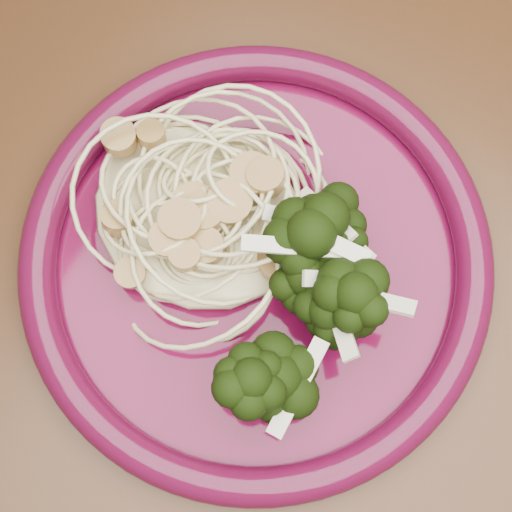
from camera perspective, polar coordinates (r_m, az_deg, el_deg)
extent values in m
plane|color=brown|center=(1.24, 4.87, -8.57)|extent=(3.50, 3.50, 0.00)
cube|color=#472814|center=(0.52, 11.43, 0.70)|extent=(1.20, 0.80, 0.04)
cylinder|color=#530728|center=(0.49, 0.00, -0.51)|extent=(0.35, 0.35, 0.01)
torus|color=#530929|center=(0.48, 0.00, -0.19)|extent=(0.36, 0.36, 0.03)
ellipsoid|color=beige|center=(0.48, -4.72, 3.72)|extent=(0.17, 0.15, 0.03)
ellipsoid|color=black|center=(0.45, 6.15, -4.16)|extent=(0.13, 0.18, 0.06)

